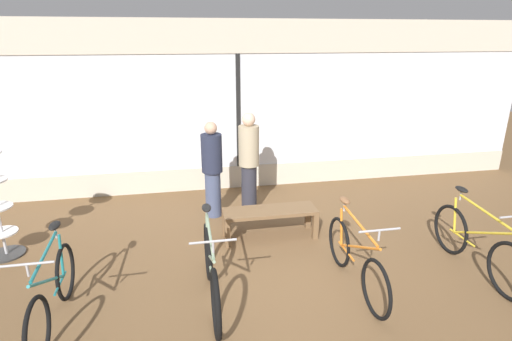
% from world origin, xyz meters
% --- Properties ---
extents(ground_plane, '(24.00, 24.00, 0.00)m').
position_xyz_m(ground_plane, '(0.00, 0.00, 0.00)').
color(ground_plane, brown).
extents(shop_back_wall, '(12.00, 0.08, 3.20)m').
position_xyz_m(shop_back_wall, '(0.00, 3.27, 1.64)').
color(shop_back_wall, beige).
rests_on(shop_back_wall, ground_plane).
extents(bicycle_far_left, '(0.46, 1.65, 1.01)m').
position_xyz_m(bicycle_far_left, '(-2.50, -0.39, 0.37)').
color(bicycle_far_left, black).
rests_on(bicycle_far_left, ground_plane).
extents(bicycle_left, '(0.46, 1.75, 1.04)m').
position_xyz_m(bicycle_left, '(-0.85, -0.32, 0.39)').
color(bicycle_left, black).
rests_on(bicycle_left, ground_plane).
extents(bicycle_right, '(0.46, 1.70, 1.01)m').
position_xyz_m(bicycle_right, '(0.87, -0.34, 0.38)').
color(bicycle_right, black).
rests_on(bicycle_right, ground_plane).
extents(bicycle_far_right, '(0.46, 1.76, 1.03)m').
position_xyz_m(bicycle_far_right, '(2.52, -0.34, 0.39)').
color(bicycle_far_right, black).
rests_on(bicycle_far_right, ground_plane).
extents(display_bench, '(1.40, 0.44, 0.45)m').
position_xyz_m(display_bench, '(0.14, 1.07, 0.37)').
color(display_bench, brown).
rests_on(display_bench, ground_plane).
extents(customer_near_rack, '(0.40, 0.40, 1.73)m').
position_xyz_m(customer_near_rack, '(-0.01, 2.05, 0.91)').
color(customer_near_rack, '#2D2D38').
rests_on(customer_near_rack, ground_plane).
extents(customer_by_window, '(0.39, 0.39, 1.62)m').
position_xyz_m(customer_by_window, '(-0.63, 2.00, 0.85)').
color(customer_by_window, '#424C6B').
rests_on(customer_by_window, ground_plane).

